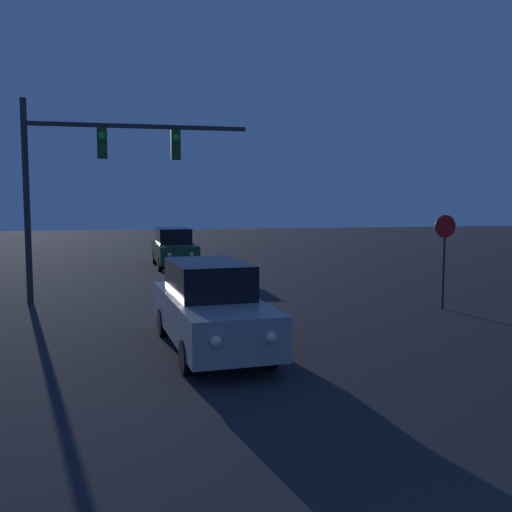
# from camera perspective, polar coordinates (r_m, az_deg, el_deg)

# --- Properties ---
(car_near) EXTENTS (2.00, 4.92, 1.75)m
(car_near) POSITION_cam_1_polar(r_m,az_deg,el_deg) (11.42, -4.58, -5.04)
(car_near) COLOR #99999E
(car_near) RESTS_ON ground_plane
(car_far) EXTENTS (1.82, 4.88, 1.75)m
(car_far) POSITION_cam_1_polar(r_m,az_deg,el_deg) (26.04, -8.22, 0.82)
(car_far) COLOR #1E4728
(car_far) RESTS_ON ground_plane
(traffic_signal_mast) EXTENTS (6.51, 0.30, 5.87)m
(traffic_signal_mast) POSITION_cam_1_polar(r_m,az_deg,el_deg) (17.54, -16.29, 8.68)
(traffic_signal_mast) COLOR #2D2D2D
(traffic_signal_mast) RESTS_ON ground_plane
(stop_sign) EXTENTS (0.62, 0.07, 2.59)m
(stop_sign) POSITION_cam_1_polar(r_m,az_deg,el_deg) (16.32, 18.32, 1.01)
(stop_sign) COLOR #2D2D2D
(stop_sign) RESTS_ON ground_plane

